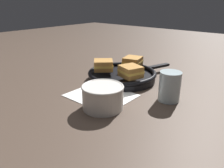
{
  "coord_description": "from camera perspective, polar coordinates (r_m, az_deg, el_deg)",
  "views": [
    {
      "loc": [
        0.53,
        -0.55,
        0.34
      ],
      "look_at": [
        0.04,
        0.04,
        0.04
      ],
      "focal_mm": 35.0,
      "sensor_mm": 36.0,
      "label": 1
    }
  ],
  "objects": [
    {
      "name": "ground_plane",
      "position": [
        0.84,
        -3.53,
        -2.81
      ],
      "size": [
        4.0,
        4.0,
        0.0
      ],
      "primitive_type": "plane",
      "color": "#47382D"
    },
    {
      "name": "napkin",
      "position": [
        0.82,
        -3.07,
        -3.02
      ],
      "size": [
        0.23,
        0.2,
        0.0
      ],
      "color": "white",
      "rests_on": "ground_plane"
    },
    {
      "name": "soup_bowl",
      "position": [
        0.72,
        -2.41,
        -3.01
      ],
      "size": [
        0.14,
        0.14,
        0.08
      ],
      "color": "silver",
      "rests_on": "ground_plane"
    },
    {
      "name": "spoon",
      "position": [
        0.81,
        -2.62,
        -2.92
      ],
      "size": [
        0.15,
        0.03,
        0.01
      ],
      "rotation": [
        0.0,
        0.0,
        -0.03
      ],
      "color": "#B7B7BC",
      "rests_on": "napkin"
    },
    {
      "name": "skillet",
      "position": [
        0.98,
        2.75,
        2.32
      ],
      "size": [
        0.31,
        0.42,
        0.04
      ],
      "color": "black",
      "rests_on": "ground_plane"
    },
    {
      "name": "sandwich_near_left",
      "position": [
        1.04,
        5.44,
        5.76
      ],
      "size": [
        0.1,
        0.1,
        0.05
      ],
      "rotation": [
        0.0,
        0.0,
        3.38
      ],
      "color": "#B27A38",
      "rests_on": "skillet"
    },
    {
      "name": "sandwich_near_right",
      "position": [
        0.98,
        -2.25,
        4.95
      ],
      "size": [
        0.11,
        0.11,
        0.05
      ],
      "rotation": [
        0.0,
        0.0,
        5.47
      ],
      "color": "#B27A38",
      "rests_on": "skillet"
    },
    {
      "name": "sandwich_far_left",
      "position": [
        0.9,
        4.89,
        3.3
      ],
      "size": [
        0.11,
        0.1,
        0.05
      ],
      "rotation": [
        0.0,
        0.0,
        7.51
      ],
      "color": "#B27A38",
      "rests_on": "skillet"
    },
    {
      "name": "drinking_glass",
      "position": [
        0.8,
        14.82,
        -0.61
      ],
      "size": [
        0.08,
        0.08,
        0.11
      ],
      "color": "silver",
      "rests_on": "ground_plane"
    }
  ]
}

